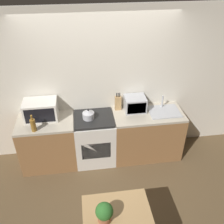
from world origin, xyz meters
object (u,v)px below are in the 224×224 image
Objects in this scene: microwave at (41,110)px; bottle at (33,125)px; kettle at (88,114)px; toaster_oven at (135,104)px; dining_table at (117,222)px; stove_range at (95,139)px.

microwave reaches higher than bottle.
kettle is 0.54× the size of toaster_oven.
toaster_oven is at bearing 72.46° from dining_table.
toaster_oven is (0.81, 0.14, 0.05)m from kettle.
kettle is 0.82m from toaster_oven.
toaster_oven is (1.66, 0.36, 0.02)m from bottle.
bottle is (-0.85, -0.22, 0.03)m from kettle.
microwave is 1.57m from toaster_oven.
dining_table is at bearing -107.54° from toaster_oven.
dining_table is (0.97, -1.86, -0.41)m from microwave.
bottle is 1.69m from toaster_oven.
dining_table is at bearing -62.49° from microwave.
microwave is (-0.85, 0.11, 0.61)m from stove_range.
microwave is at bearing 172.62° from stove_range.
microwave is (-0.76, 0.11, 0.08)m from kettle.
stove_range is at bearing 2.96° from kettle.
microwave is at bearing 117.51° from dining_table.
dining_table is (0.12, -1.75, 0.20)m from stove_range.
stove_range reaches higher than dining_table.
toaster_oven is at bearing 0.89° from microwave.
stove_range is at bearing 94.06° from dining_table.
stove_range is at bearing -169.48° from toaster_oven.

